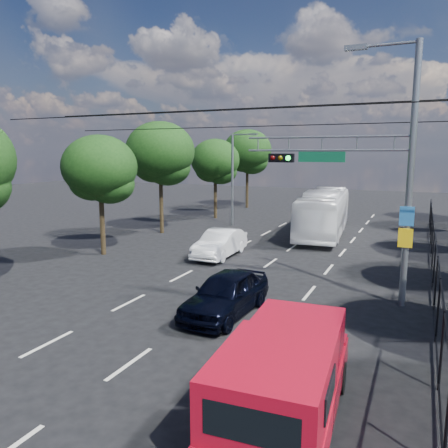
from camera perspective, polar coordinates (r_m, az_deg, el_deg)
The scene contains 14 objects.
ground at distance 12.70m, azimuth -12.23°, elevation -17.40°, with size 120.00×120.00×0.00m, color black.
lane_markings at distance 24.69m, azimuth 7.56°, elevation -4.01°, with size 6.12×38.00×0.01m.
signal_mast at distance 17.09m, azimuth 19.14°, elevation 7.39°, with size 6.43×0.39×9.50m.
streetlight_left at distance 33.77m, azimuth 1.36°, elevation 6.40°, with size 2.09×0.22×7.08m.
utility_wires at distance 19.21m, azimuth 3.37°, elevation 13.99°, with size 22.00×5.04×0.74m.
fence_right at distance 21.69m, azimuth 25.73°, elevation -3.95°, with size 0.06×34.03×2.00m.
tree_left_b at distance 24.96m, azimuth -15.83°, elevation 6.49°, with size 4.08×4.08×6.63m.
tree_left_c at distance 30.94m, azimuth -8.28°, elevation 8.73°, with size 4.80×4.80×7.80m.
tree_left_d at distance 37.75m, azimuth -1.11°, elevation 7.89°, with size 4.20×4.20×6.83m.
tree_left_e at distance 45.16m, azimuth 3.10°, elevation 9.15°, with size 4.92×4.92×7.99m.
red_pickup at distance 9.58m, azimuth 8.02°, elevation -19.12°, with size 2.42×5.76×2.10m.
navy_hatchback at distance 15.54m, azimuth 0.23°, elevation -9.05°, with size 1.81×4.51×1.54m, color black.
white_bus at distance 31.08m, azimuth 12.91°, elevation 1.49°, with size 2.61×11.14×3.10m, color white.
white_van at distance 23.96m, azimuth -0.53°, elevation -2.54°, with size 1.56×4.48×1.47m, color white.
Camera 1 is at (6.93, -9.01, 5.67)m, focal length 35.00 mm.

